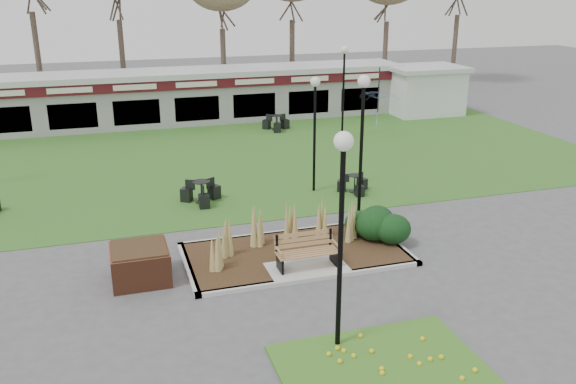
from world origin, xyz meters
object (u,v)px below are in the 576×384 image
object	(u,v)px
lamp_post_far_right	(315,109)
food_pavilion	(193,95)
bistro_set_c	(354,186)
lamp_post_near_left	(363,117)
bistro_set_d	(276,125)
brick_planter	(140,263)
bistro_set_b	(202,195)
service_hut	(424,89)
car_black	(43,113)
park_bench	(306,250)
lamp_post_mid_right	(344,72)
patio_umbrella	(378,109)
lamp_post_near_right	(342,195)

from	to	relation	value
lamp_post_far_right	food_pavilion	bearing A→B (deg)	100.30
lamp_post_far_right	bistro_set_c	xyz separation A→B (m)	(1.40, -0.63, -2.91)
lamp_post_far_right	lamp_post_near_left	bearing A→B (deg)	-82.91
lamp_post_near_left	bistro_set_d	size ratio (longest dim) A/B	3.32
brick_planter	bistro_set_b	world-z (taller)	brick_planter
brick_planter	lamp_post_near_left	world-z (taller)	lamp_post_near_left
lamp_post_far_right	brick_planter	bearing A→B (deg)	-141.25
service_hut	lamp_post_near_left	world-z (taller)	lamp_post_near_left
food_pavilion	car_black	xyz separation A→B (m)	(-8.00, 1.04, -0.74)
park_bench	car_black	xyz separation A→B (m)	(-8.00, 20.75, 0.15)
bistro_set_b	lamp_post_mid_right	bearing A→B (deg)	41.26
car_black	brick_planter	bearing A→B (deg)	-159.69
park_bench	bistro_set_d	xyz separation A→B (m)	(3.87, 16.23, -0.31)
park_bench	patio_umbrella	size ratio (longest dim) A/B	0.67
lamp_post_mid_right	bistro_set_d	size ratio (longest dim) A/B	3.15
food_pavilion	patio_umbrella	bearing A→B (deg)	-40.68
food_pavilion	bistro_set_d	size ratio (longest dim) A/B	16.92
food_pavilion	bistro_set_d	distance (m)	5.34
park_bench	brick_planter	distance (m)	4.47
bistro_set_b	patio_umbrella	world-z (taller)	patio_umbrella
lamp_post_mid_right	bistro_set_d	world-z (taller)	lamp_post_mid_right
park_bench	bistro_set_b	bearing A→B (deg)	106.53
food_pavilion	lamp_post_mid_right	xyz separation A→B (m)	(6.58, -6.13, 1.87)
service_hut	patio_umbrella	xyz separation A→B (m)	(-5.40, -5.00, 0.14)
lamp_post_far_right	bistro_set_d	world-z (taller)	lamp_post_far_right
patio_umbrella	lamp_post_near_right	bearing A→B (deg)	-117.68
bistro_set_b	patio_umbrella	distance (m)	11.98
brick_planter	bistro_set_d	world-z (taller)	brick_planter
lamp_post_near_left	lamp_post_far_right	bearing A→B (deg)	97.09
park_bench	service_hut	bearing A→B (deg)	52.75
brick_planter	food_pavilion	size ratio (longest dim) A/B	0.06
lamp_post_near_left	park_bench	bearing A→B (deg)	-134.06
service_hut	lamp_post_mid_right	size ratio (longest dim) A/B	0.96
lamp_post_near_right	lamp_post_far_right	bearing A→B (deg)	73.28
brick_planter	bistro_set_b	size ratio (longest dim) A/B	1.00
lamp_post_mid_right	patio_umbrella	bearing A→B (deg)	-28.89
park_bench	food_pavilion	bearing A→B (deg)	90.00
park_bench	brick_planter	bearing A→B (deg)	170.31
lamp_post_near_left	patio_umbrella	bearing A→B (deg)	61.85
lamp_post_near_right	car_black	size ratio (longest dim) A/B	1.08
lamp_post_near_left	patio_umbrella	xyz separation A→B (m)	(5.24, 9.80, -1.94)
food_pavilion	bistro_set_c	xyz separation A→B (m)	(3.85, -14.10, -1.23)
food_pavilion	bistro_set_b	size ratio (longest dim) A/B	16.40
lamp_post_near_right	bistro_set_c	size ratio (longest dim) A/B	3.84
patio_umbrella	lamp_post_near_left	bearing A→B (deg)	-118.15
patio_umbrella	food_pavilion	bearing A→B (deg)	139.32
lamp_post_far_right	bistro_set_b	bearing A→B (deg)	-179.37
food_pavilion	service_hut	distance (m)	13.64
service_hut	patio_umbrella	size ratio (longest dim) A/B	1.72
food_pavilion	car_black	world-z (taller)	food_pavilion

